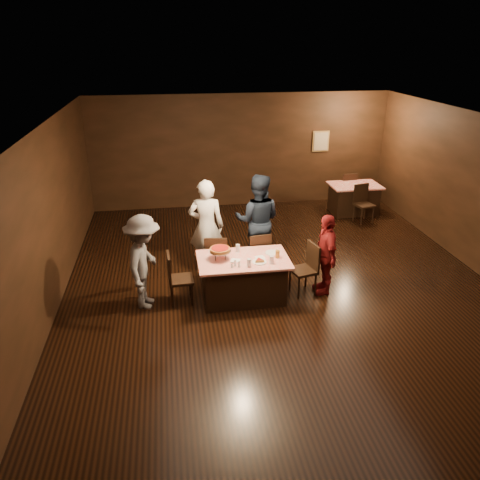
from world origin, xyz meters
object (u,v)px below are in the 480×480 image
(chair_end_right, at_px, (303,269))
(diner_white_jacket, at_px, (206,227))
(chair_end_left, at_px, (181,278))
(diner_grey_knit, at_px, (144,262))
(main_table, at_px, (243,278))
(chair_back_far, at_px, (346,189))
(glass_front_right, at_px, (272,260))
(glass_amber, at_px, (278,254))
(chair_far_right, at_px, (257,254))
(glass_back, at_px, (238,248))
(chair_far_left, at_px, (216,257))
(diner_red_shirt, at_px, (326,254))
(pizza_stand, at_px, (220,250))
(plate_empty, at_px, (272,253))
(glass_front_left, at_px, (249,263))
(back_table, at_px, (354,199))
(diner_navy_hoodie, at_px, (258,221))
(chair_back_near, at_px, (364,204))

(chair_end_right, xyz_separation_m, diner_white_jacket, (-1.64, 1.16, 0.47))
(chair_end_left, relative_size, diner_grey_knit, 0.57)
(main_table, distance_m, chair_back_far, 5.78)
(diner_white_jacket, distance_m, glass_front_right, 1.73)
(glass_amber, bearing_deg, chair_far_right, 104.04)
(diner_white_jacket, bearing_deg, chair_end_left, 71.61)
(main_table, relative_size, glass_back, 11.43)
(chair_far_left, height_order, glass_back, chair_far_left)
(diner_red_shirt, bearing_deg, pizza_stand, -89.41)
(diner_red_shirt, relative_size, glass_back, 10.78)
(glass_front_right, height_order, glass_amber, same)
(chair_back_far, bearing_deg, plate_empty, 49.88)
(chair_end_left, height_order, diner_white_jacket, diner_white_jacket)
(chair_far_right, height_order, plate_empty, chair_far_right)
(main_table, bearing_deg, glass_front_right, -29.05)
(chair_far_right, xyz_separation_m, diner_white_jacket, (-0.94, 0.41, 0.47))
(main_table, distance_m, glass_front_left, 0.55)
(chair_back_far, relative_size, diner_grey_knit, 0.57)
(chair_end_right, height_order, pizza_stand, pizza_stand)
(back_table, distance_m, glass_back, 5.16)
(diner_red_shirt, bearing_deg, chair_back_far, 157.40)
(back_table, distance_m, diner_white_jacket, 5.01)
(pizza_stand, bearing_deg, chair_end_right, -1.91)
(chair_far_left, relative_size, diner_grey_knit, 0.57)
(chair_far_right, relative_size, glass_front_left, 6.79)
(chair_back_far, bearing_deg, back_table, 84.83)
(diner_grey_knit, xyz_separation_m, glass_back, (1.65, 0.31, 0.00))
(back_table, bearing_deg, diner_red_shirt, -118.21)
(chair_far_left, xyz_separation_m, diner_red_shirt, (1.90, -0.76, 0.28))
(glass_amber, distance_m, glass_back, 0.74)
(chair_back_far, relative_size, glass_amber, 6.79)
(main_table, xyz_separation_m, chair_end_left, (-1.10, 0.00, 0.09))
(back_table, height_order, glass_front_left, glass_front_left)
(back_table, bearing_deg, glass_front_right, -127.11)
(diner_grey_knit, distance_m, diner_red_shirt, 3.20)
(chair_far_left, height_order, glass_amber, chair_far_left)
(chair_back_far, xyz_separation_m, diner_navy_hoodie, (-3.10, -3.21, 0.48))
(plate_empty, height_order, glass_amber, glass_amber)
(chair_far_left, distance_m, chair_far_right, 0.80)
(chair_far_left, bearing_deg, diner_navy_hoodie, -140.45)
(chair_far_left, relative_size, plate_empty, 3.80)
(chair_back_near, relative_size, diner_red_shirt, 0.63)
(main_table, xyz_separation_m, diner_red_shirt, (1.50, -0.01, 0.37))
(diner_navy_hoodie, relative_size, diner_red_shirt, 1.26)
(back_table, distance_m, glass_front_left, 5.53)
(chair_far_right, xyz_separation_m, diner_red_shirt, (1.10, -0.76, 0.28))
(chair_far_right, bearing_deg, glass_front_right, 86.08)
(back_table, relative_size, pizza_stand, 3.42)
(main_table, relative_size, chair_end_left, 1.68)
(diner_navy_hoodie, relative_size, diner_grey_knit, 1.14)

